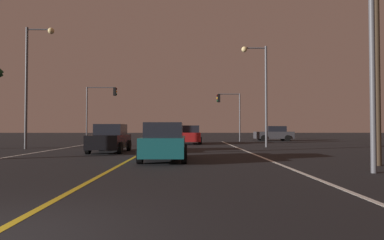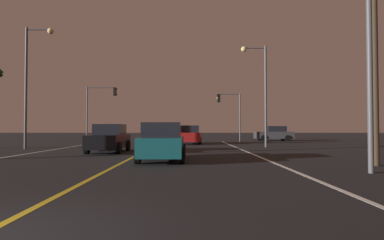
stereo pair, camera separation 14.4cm
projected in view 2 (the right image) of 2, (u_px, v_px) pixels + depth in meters
lane_edge_right at (259, 157)px, 16.43m from camera, size 0.16×36.94×0.01m
lane_edge_left at (7, 157)px, 16.33m from camera, size 0.16×36.94×0.01m
lane_center_divider at (134, 157)px, 16.38m from camera, size 0.16×36.94×0.01m
car_ahead_far at (190, 135)px, 29.98m from camera, size 2.02×4.30×1.70m
car_crossing_side at (274, 134)px, 37.27m from camera, size 4.30×2.02×1.70m
car_lead_same_lane at (163, 142)px, 14.49m from camera, size 2.02×4.30×1.70m
car_oncoming at (109, 139)px, 19.63m from camera, size 2.02×4.30×1.70m
traffic_light_near_right at (229, 106)px, 35.50m from camera, size 2.63×0.36×5.25m
traffic_light_near_left at (101, 101)px, 35.40m from camera, size 3.36×0.36×5.96m
street_lamp_right_near at (350, 16)px, 10.57m from camera, size 2.70×0.44×7.98m
street_lamp_left_mid at (32, 73)px, 22.83m from camera, size 2.00×0.44×8.58m
street_lamp_right_far at (260, 83)px, 24.90m from camera, size 1.98×0.44×7.79m
utility_pole_right at (374, 41)px, 12.66m from camera, size 2.20×0.28×9.20m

